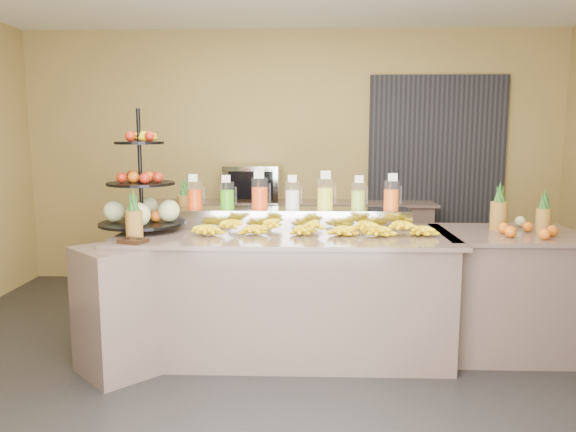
{
  "coord_description": "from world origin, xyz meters",
  "views": [
    {
      "loc": [
        0.16,
        -3.84,
        1.68
      ],
      "look_at": [
        0.02,
        0.3,
        1.06
      ],
      "focal_mm": 35.0,
      "sensor_mm": 36.0,
      "label": 1
    }
  ],
  "objects_px": {
    "fruit_stand": "(147,200)",
    "banana_heap": "(317,225)",
    "oven_warmer": "(253,184)",
    "right_fruit_pile": "(523,224)",
    "condiment_caddy": "(133,241)",
    "pitcher_tray": "(292,218)"
  },
  "relations": [
    {
      "from": "fruit_stand",
      "to": "oven_warmer",
      "type": "bearing_deg",
      "value": 78.55
    },
    {
      "from": "banana_heap",
      "to": "fruit_stand",
      "type": "distance_m",
      "value": 1.33
    },
    {
      "from": "condiment_caddy",
      "to": "oven_warmer",
      "type": "distance_m",
      "value": 2.42
    },
    {
      "from": "condiment_caddy",
      "to": "right_fruit_pile",
      "type": "relative_size",
      "value": 0.42
    },
    {
      "from": "condiment_caddy",
      "to": "right_fruit_pile",
      "type": "distance_m",
      "value": 2.85
    },
    {
      "from": "condiment_caddy",
      "to": "oven_warmer",
      "type": "bearing_deg",
      "value": 75.58
    },
    {
      "from": "fruit_stand",
      "to": "banana_heap",
      "type": "bearing_deg",
      "value": 1.51
    },
    {
      "from": "pitcher_tray",
      "to": "banana_heap",
      "type": "xyz_separation_m",
      "value": [
        0.19,
        -0.31,
        -0.01
      ]
    },
    {
      "from": "right_fruit_pile",
      "to": "oven_warmer",
      "type": "relative_size",
      "value": 0.71
    },
    {
      "from": "fruit_stand",
      "to": "right_fruit_pile",
      "type": "bearing_deg",
      "value": 6.56
    },
    {
      "from": "fruit_stand",
      "to": "right_fruit_pile",
      "type": "height_order",
      "value": "fruit_stand"
    },
    {
      "from": "pitcher_tray",
      "to": "right_fruit_pile",
      "type": "distance_m",
      "value": 1.75
    },
    {
      "from": "pitcher_tray",
      "to": "condiment_caddy",
      "type": "relative_size",
      "value": 10.5
    },
    {
      "from": "oven_warmer",
      "to": "banana_heap",
      "type": "bearing_deg",
      "value": -69.04
    },
    {
      "from": "pitcher_tray",
      "to": "condiment_caddy",
      "type": "bearing_deg",
      "value": -148.13
    },
    {
      "from": "banana_heap",
      "to": "oven_warmer",
      "type": "relative_size",
      "value": 3.06
    },
    {
      "from": "condiment_caddy",
      "to": "right_fruit_pile",
      "type": "xyz_separation_m",
      "value": [
        2.81,
        0.45,
        0.06
      ]
    },
    {
      "from": "banana_heap",
      "to": "oven_warmer",
      "type": "distance_m",
      "value": 2.09
    },
    {
      "from": "fruit_stand",
      "to": "oven_warmer",
      "type": "xyz_separation_m",
      "value": [
        0.64,
        1.83,
        -0.04
      ]
    },
    {
      "from": "right_fruit_pile",
      "to": "pitcher_tray",
      "type": "bearing_deg",
      "value": 172.61
    },
    {
      "from": "fruit_stand",
      "to": "right_fruit_pile",
      "type": "distance_m",
      "value": 2.85
    },
    {
      "from": "banana_heap",
      "to": "fruit_stand",
      "type": "relative_size",
      "value": 1.95
    }
  ]
}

